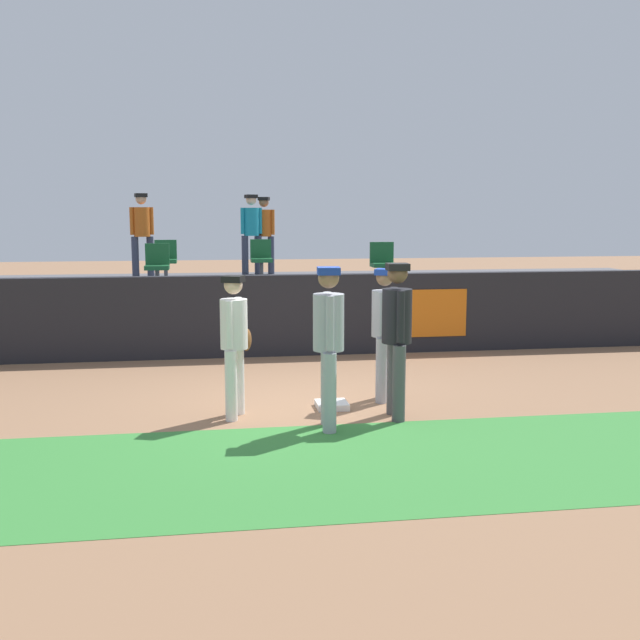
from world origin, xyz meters
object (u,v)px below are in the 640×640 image
seat_front_right (383,261)px  player_coach_visitor (384,325)px  seat_back_left (166,258)px  seat_front_left (157,263)px  spectator_capped (142,229)px  player_runner_visitor (329,336)px  player_fielder_home (235,336)px  spectator_casual (251,229)px  spectator_hooded (264,230)px  first_base (332,405)px  seat_back_center (261,257)px  player_umpire (397,329)px

seat_front_right → player_coach_visitor: bearing=-103.3°
player_coach_visitor → seat_back_left: seat_back_left is taller
seat_front_left → spectator_capped: (-0.45, 2.36, 0.59)m
player_runner_visitor → spectator_capped: (-2.72, 8.33, 1.04)m
player_fielder_home → seat_front_left: seat_front_left is taller
spectator_casual → seat_front_right: bearing=114.5°
spectator_capped → spectator_hooded: bearing=179.3°
first_base → spectator_hooded: (-0.21, 8.08, 2.05)m
seat_back_center → spectator_casual: bearing=98.1°
seat_back_left → spectator_casual: size_ratio=0.46×
player_umpire → seat_back_left: (-3.09, 7.44, 0.45)m
first_base → spectator_casual: size_ratio=0.22×
seat_back_left → spectator_hooded: 2.55m
player_runner_visitor → player_coach_visitor: size_ratio=1.07×
player_coach_visitor → spectator_hooded: size_ratio=1.00×
player_runner_visitor → spectator_casual: size_ratio=1.04×
player_fielder_home → seat_back_left: (-1.16, 7.11, 0.54)m
first_base → player_fielder_home: size_ratio=0.23×
player_umpire → seat_front_right: (1.19, 5.64, 0.45)m
seat_back_center → spectator_capped: bearing=167.5°
first_base → player_umpire: size_ratio=0.21×
seat_front_right → spectator_capped: spectator_capped is taller
player_runner_visitor → spectator_hooded: 9.02m
player_fielder_home → spectator_casual: 8.20m
seat_back_left → spectator_hooded: size_ratio=0.48×
first_base → seat_front_right: (1.88, 5.08, 1.50)m
player_fielder_home → spectator_casual: size_ratio=0.96×
player_runner_visitor → seat_back_left: seat_back_left is taller
player_umpire → spectator_casual: size_ratio=1.04×
first_base → spectator_capped: (-2.91, 7.45, 2.09)m
player_coach_visitor → spectator_hooded: (-0.96, 7.77, 1.07)m
seat_front_right → spectator_hooded: size_ratio=0.48×
player_umpire → spectator_casual: (-1.21, 8.42, 1.02)m
spectator_hooded → spectator_capped: 2.77m
player_fielder_home → seat_front_left: bearing=-148.0°
seat_back_center → seat_front_left: bearing=-139.2°
player_coach_visitor → spectator_casual: (-1.27, 7.56, 1.10)m
player_runner_visitor → player_coach_visitor: 1.52m
player_coach_visitor → seat_back_center: 6.69m
player_runner_visitor → seat_back_center: bearing=-173.5°
player_fielder_home → seat_back_left: seat_back_left is taller
player_fielder_home → spectator_capped: (-1.67, 7.67, 1.12)m
first_base → seat_back_left: 7.44m
player_fielder_home → spectator_capped: spectator_capped is taller
seat_back_left → seat_back_center: bearing=-0.0°
player_runner_visitor → spectator_hooded: size_ratio=1.07×
player_umpire → spectator_casual: 8.57m
seat_front_left → spectator_casual: (1.95, 2.78, 0.58)m
spectator_capped → spectator_casual: (2.39, 0.42, -0.01)m
player_runner_visitor → seat_back_left: 8.08m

